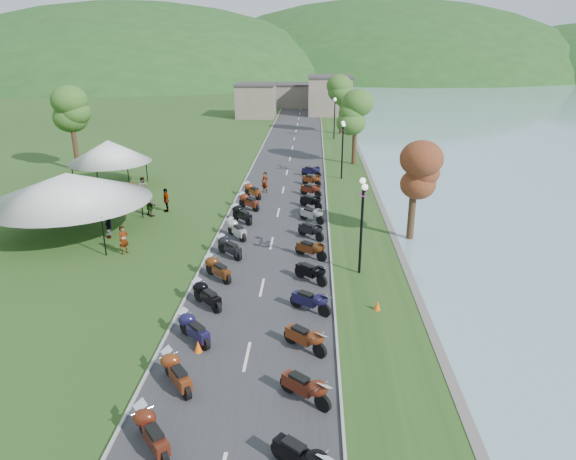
{
  "coord_description": "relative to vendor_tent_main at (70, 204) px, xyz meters",
  "views": [
    {
      "loc": [
        2.46,
        -6.99,
        11.57
      ],
      "look_at": [
        1.06,
        20.9,
        1.3
      ],
      "focal_mm": 32.0,
      "sensor_mm": 36.0,
      "label": 1
    }
  ],
  "objects": [
    {
      "name": "pedestrian_c",
      "position": [
        2.43,
        -0.57,
        -2.0
      ],
      "size": [
        0.98,
        1.29,
        1.85
      ],
      "primitive_type": "imported",
      "rotation": [
        0.0,
        0.0,
        5.18
      ],
      "color": "slate",
      "rests_on": "ground"
    },
    {
      "name": "tree_lakeside",
      "position": [
        21.29,
        0.3,
        1.28
      ],
      "size": [
        2.36,
        2.36,
        6.57
      ],
      "primitive_type": null,
      "color": "#417328",
      "rests_on": "ground"
    },
    {
      "name": "pedestrian_b",
      "position": [
        1.78,
        8.38,
        -2.0
      ],
      "size": [
        0.85,
        0.55,
        1.64
      ],
      "primitive_type": "imported",
      "rotation": [
        0.0,
        0.0,
        3.29
      ],
      "color": "slate",
      "rests_on": "ground"
    },
    {
      "name": "traffic_cone_near",
      "position": [
        10.76,
        -12.8,
        -1.74
      ],
      "size": [
        0.33,
        0.33,
        0.51
      ],
      "primitive_type": "cone",
      "color": "#F2590C",
      "rests_on": "ground"
    },
    {
      "name": "road",
      "position": [
        12.73,
        16.97,
        -1.99
      ],
      "size": [
        7.0,
        120.0,
        0.02
      ],
      "primitive_type": "cube",
      "color": "#353537",
      "rests_on": "ground"
    },
    {
      "name": "pedestrian_a",
      "position": [
        4.34,
        -3.02,
        -2.0
      ],
      "size": [
        0.72,
        0.77,
        1.69
      ],
      "primitive_type": "imported",
      "rotation": [
        0.0,
        0.0,
        0.98
      ],
      "color": "slate",
      "rests_on": "ground"
    },
    {
      "name": "vendor_tent_side",
      "position": [
        -1.66,
        11.06,
        0.0
      ],
      "size": [
        4.49,
        4.49,
        4.0
      ],
      "primitive_type": null,
      "color": "silver",
      "rests_on": "ground"
    },
    {
      "name": "vendor_tent_main",
      "position": [
        0.0,
        0.0,
        0.0
      ],
      "size": [
        6.71,
        6.71,
        4.0
      ],
      "primitive_type": null,
      "color": "silver",
      "rests_on": "ground"
    },
    {
      "name": "far_building",
      "position": [
        10.73,
        61.97,
        0.5
      ],
      "size": [
        18.0,
        16.0,
        5.0
      ],
      "primitive_type": "cube",
      "color": "gray",
      "rests_on": "ground"
    },
    {
      "name": "hills_backdrop",
      "position": [
        12.73,
        176.97,
        -2.0
      ],
      "size": [
        360.0,
        120.0,
        76.0
      ],
      "primitive_type": null,
      "color": "#285621",
      "rests_on": "ground"
    },
    {
      "name": "moto_row_left",
      "position": [
        10.46,
        -7.65,
        -1.45
      ],
      "size": [
        2.6,
        34.89,
        1.1
      ],
      "primitive_type": null,
      "color": "#331411",
      "rests_on": "ground"
    },
    {
      "name": "moto_row_right",
      "position": [
        15.07,
        -3.14,
        -1.45
      ],
      "size": [
        2.6,
        39.59,
        1.1
      ],
      "primitive_type": null,
      "color": "#331411",
      "rests_on": "ground"
    }
  ]
}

